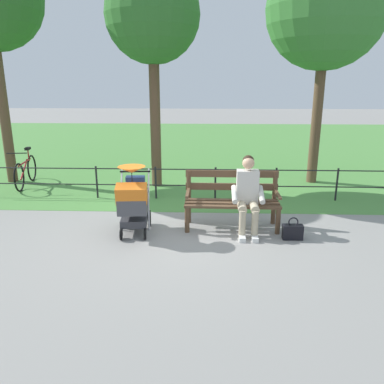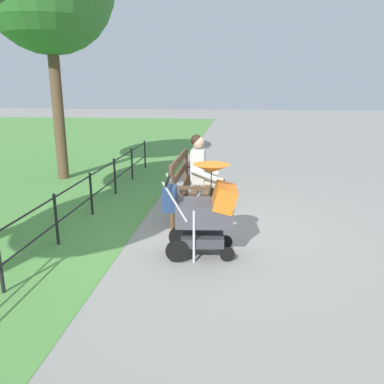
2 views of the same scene
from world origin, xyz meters
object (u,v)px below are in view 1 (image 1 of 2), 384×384
handbag (293,232)px  bicycle (26,171)px  person_on_bench (248,193)px  tree_far_right (326,9)px  tree_behind_fence (153,17)px  park_bench (232,197)px  stroller (133,199)px

handbag → bicycle: size_ratio=0.22×
person_on_bench → tree_far_right: 5.12m
tree_behind_fence → tree_far_right: bearing=-172.6°
handbag → tree_behind_fence: 5.50m
tree_far_right → bicycle: (6.98, 0.66, -3.63)m
park_bench → handbag: bearing=150.6°
park_bench → tree_behind_fence: 4.51m
stroller → tree_far_right: bearing=-137.2°
person_on_bench → tree_far_right: bearing=-120.0°
tree_far_right → bicycle: size_ratio=3.26×
park_bench → tree_behind_fence: (1.64, -2.66, 3.25)m
person_on_bench → bicycle: bearing=-28.5°
park_bench → person_on_bench: size_ratio=1.26×
park_bench → stroller: (1.62, 0.38, 0.07)m
park_bench → tree_behind_fence: size_ratio=0.33×
tree_behind_fence → stroller: bearing=90.4°
handbag → bicycle: 6.49m
stroller → tree_behind_fence: bearing=-89.6°
handbag → tree_far_right: bearing=-108.7°
park_bench → handbag: park_bench is taller
park_bench → tree_far_right: size_ratio=0.30×
park_bench → tree_behind_fence: bearing=-58.3°
tree_far_right → bicycle: 7.89m
stroller → bicycle: size_ratio=0.70×
person_on_bench → tree_behind_fence: size_ratio=0.26×
handbag → tree_far_right: (-1.25, -3.69, 3.86)m
stroller → tree_behind_fence: (0.02, -3.04, 3.18)m
park_bench → person_on_bench: person_on_bench is taller
tree_far_right → tree_behind_fence: bearing=7.4°
tree_behind_fence → person_on_bench: bearing=123.2°
person_on_bench → handbag: size_ratio=3.45×
person_on_bench → bicycle: size_ratio=0.77×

